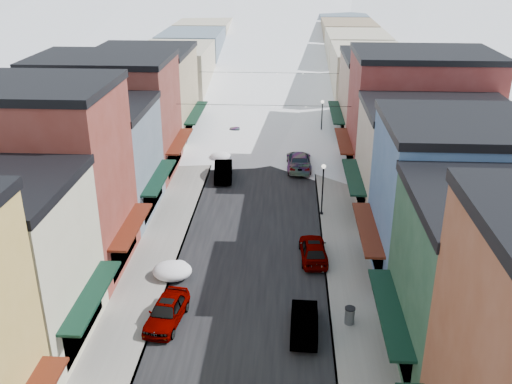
# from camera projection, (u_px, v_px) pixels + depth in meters

# --- Properties ---
(road) EXTENTS (10.00, 160.00, 0.01)m
(road) POSITION_uv_depth(u_px,v_px,m) (270.00, 113.00, 73.90)
(road) COLOR black
(road) RESTS_ON ground
(sidewalk_left) EXTENTS (3.20, 160.00, 0.15)m
(sidewalk_left) POSITION_uv_depth(u_px,v_px,m) (219.00, 111.00, 74.21)
(sidewalk_left) COLOR gray
(sidewalk_left) RESTS_ON ground
(sidewalk_right) EXTENTS (3.20, 160.00, 0.15)m
(sidewalk_right) POSITION_uv_depth(u_px,v_px,m) (321.00, 113.00, 73.52)
(sidewalk_right) COLOR gray
(sidewalk_right) RESTS_ON ground
(curb_left) EXTENTS (0.10, 160.00, 0.15)m
(curb_left) POSITION_uv_depth(u_px,v_px,m) (231.00, 112.00, 74.13)
(curb_left) COLOR slate
(curb_left) RESTS_ON ground
(curb_right) EXTENTS (0.10, 160.00, 0.15)m
(curb_right) POSITION_uv_depth(u_px,v_px,m) (309.00, 113.00, 73.60)
(curb_right) COLOR slate
(curb_right) RESTS_ON ground
(bldg_l_brick_near) EXTENTS (12.30, 8.20, 12.50)m
(bldg_l_brick_near) POSITION_uv_depth(u_px,v_px,m) (32.00, 180.00, 35.92)
(bldg_l_brick_near) COLOR maroon
(bldg_l_brick_near) RESTS_ON ground
(bldg_l_grayblue) EXTENTS (11.30, 9.20, 9.00)m
(bldg_l_grayblue) POSITION_uv_depth(u_px,v_px,m) (87.00, 160.00, 44.38)
(bldg_l_grayblue) COLOR slate
(bldg_l_grayblue) RESTS_ON ground
(bldg_l_brick_far) EXTENTS (13.30, 9.20, 11.00)m
(bldg_l_brick_far) POSITION_uv_depth(u_px,v_px,m) (108.00, 116.00, 52.29)
(bldg_l_brick_far) COLOR maroon
(bldg_l_brick_far) RESTS_ON ground
(bldg_l_tan) EXTENTS (11.30, 11.20, 10.00)m
(bldg_l_tan) POSITION_uv_depth(u_px,v_px,m) (145.00, 95.00, 61.60)
(bldg_l_tan) COLOR tan
(bldg_l_tan) RESTS_ON ground
(bldg_r_green) EXTENTS (11.30, 9.20, 9.50)m
(bldg_r_green) POSITION_uv_depth(u_px,v_px,m) (510.00, 288.00, 27.32)
(bldg_r_green) COLOR #214530
(bldg_r_green) RESTS_ON ground
(bldg_r_blue) EXTENTS (11.30, 9.20, 10.50)m
(bldg_r_blue) POSITION_uv_depth(u_px,v_px,m) (461.00, 201.00, 35.37)
(bldg_r_blue) COLOR #3F6190
(bldg_r_blue) RESTS_ON ground
(bldg_r_cream) EXTENTS (12.30, 9.20, 9.00)m
(bldg_r_cream) POSITION_uv_depth(u_px,v_px,m) (434.00, 162.00, 43.89)
(bldg_r_cream) COLOR #BAAB95
(bldg_r_cream) RESTS_ON ground
(bldg_r_brick_far) EXTENTS (13.30, 9.20, 11.50)m
(bldg_r_brick_far) POSITION_uv_depth(u_px,v_px,m) (419.00, 115.00, 51.62)
(bldg_r_brick_far) COLOR maroon
(bldg_r_brick_far) RESTS_ON ground
(bldg_r_tan) EXTENTS (11.30, 11.20, 9.50)m
(bldg_r_tan) POSITION_uv_depth(u_px,v_px,m) (389.00, 99.00, 61.24)
(bldg_r_tan) COLOR #997864
(bldg_r_tan) RESTS_ON ground
(distant_blocks) EXTENTS (34.00, 55.00, 8.00)m
(distant_blocks) POSITION_uv_depth(u_px,v_px,m) (275.00, 51.00, 93.40)
(distant_blocks) COLOR gray
(distant_blocks) RESTS_ON ground
(overhead_cables) EXTENTS (16.40, 15.04, 0.04)m
(overhead_cables) POSITION_uv_depth(u_px,v_px,m) (266.00, 87.00, 59.98)
(overhead_cables) COLOR black
(overhead_cables) RESTS_ON ground
(car_silver_sedan) EXTENTS (2.31, 4.52, 1.47)m
(car_silver_sedan) POSITION_uv_depth(u_px,v_px,m) (167.00, 311.00, 32.39)
(car_silver_sedan) COLOR #A8AAB1
(car_silver_sedan) RESTS_ON ground
(car_dark_hatch) EXTENTS (2.01, 4.72, 1.51)m
(car_dark_hatch) POSITION_uv_depth(u_px,v_px,m) (223.00, 171.00, 52.59)
(car_dark_hatch) COLOR black
(car_dark_hatch) RESTS_ON ground
(car_silver_wagon) EXTENTS (1.97, 4.77, 1.38)m
(car_silver_wagon) POSITION_uv_depth(u_px,v_px,m) (235.00, 134.00, 63.10)
(car_silver_wagon) COLOR #A9ACB1
(car_silver_wagon) RESTS_ON ground
(car_green_sedan) EXTENTS (1.61, 4.30, 1.40)m
(car_green_sedan) POSITION_uv_depth(u_px,v_px,m) (304.00, 321.00, 31.55)
(car_green_sedan) COLOR black
(car_green_sedan) RESTS_ON ground
(car_gray_suv) EXTENTS (2.04, 4.53, 1.51)m
(car_gray_suv) POSITION_uv_depth(u_px,v_px,m) (314.00, 249.00, 38.95)
(car_gray_suv) COLOR gray
(car_gray_suv) RESTS_ON ground
(car_black_sedan) EXTENTS (2.44, 5.74, 1.65)m
(car_black_sedan) POSITION_uv_depth(u_px,v_px,m) (299.00, 161.00, 54.90)
(car_black_sedan) COLOR black
(car_black_sedan) RESTS_ON ground
(car_lane_silver) EXTENTS (1.81, 4.07, 1.36)m
(car_lane_silver) POSITION_uv_depth(u_px,v_px,m) (251.00, 132.00, 63.90)
(car_lane_silver) COLOR #AAAEB3
(car_lane_silver) RESTS_ON ground
(car_lane_white) EXTENTS (3.31, 6.12, 1.63)m
(car_lane_white) POSITION_uv_depth(u_px,v_px,m) (283.00, 83.00, 86.52)
(car_lane_white) COLOR silver
(car_lane_white) RESTS_ON ground
(trash_can) EXTENTS (0.60, 0.60, 1.02)m
(trash_can) POSITION_uv_depth(u_px,v_px,m) (350.00, 315.00, 32.13)
(trash_can) COLOR slate
(trash_can) RESTS_ON sidewalk_right
(streetlamp_near) EXTENTS (0.35, 0.35, 4.22)m
(streetlamp_near) POSITION_uv_depth(u_px,v_px,m) (323.00, 183.00, 44.52)
(streetlamp_near) COLOR black
(streetlamp_near) RESTS_ON sidewalk_right
(streetlamp_far) EXTENTS (0.37, 0.37, 4.47)m
(streetlamp_far) POSITION_uv_depth(u_px,v_px,m) (322.00, 115.00, 61.95)
(streetlamp_far) COLOR black
(streetlamp_far) RESTS_ON sidewalk_right
(snow_pile_mid) EXTENTS (2.55, 2.77, 1.08)m
(snow_pile_mid) POSITION_uv_depth(u_px,v_px,m) (173.00, 270.00, 36.90)
(snow_pile_mid) COLOR white
(snow_pile_mid) RESTS_ON ground
(snow_pile_far) EXTENTS (2.08, 2.48, 0.88)m
(snow_pile_far) POSITION_uv_depth(u_px,v_px,m) (221.00, 156.00, 57.25)
(snow_pile_far) COLOR white
(snow_pile_far) RESTS_ON ground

